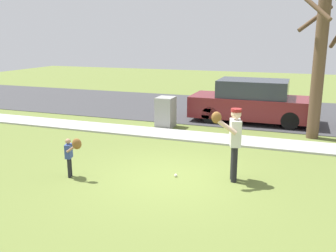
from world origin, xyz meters
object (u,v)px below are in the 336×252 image
(person_adult, at_px, (233,137))
(person_child, at_px, (71,151))
(baseball, at_px, (176,175))
(utility_cabinet, at_px, (166,112))
(parked_suv_maroon, at_px, (252,102))
(street_tree_near, at_px, (320,52))

(person_adult, relative_size, person_child, 1.71)
(baseball, bearing_deg, utility_cabinet, 113.05)
(person_adult, height_order, utility_cabinet, person_adult)
(person_child, distance_m, utility_cabinet, 5.46)
(utility_cabinet, relative_size, parked_suv_maroon, 0.24)
(person_adult, relative_size, baseball, 22.98)
(person_child, bearing_deg, person_adult, 0.38)
(person_adult, distance_m, baseball, 1.67)
(person_child, height_order, baseball, person_child)
(person_child, height_order, parked_suv_maroon, parked_suv_maroon)
(street_tree_near, bearing_deg, parked_suv_maroon, 142.58)
(person_adult, distance_m, utility_cabinet, 5.46)
(utility_cabinet, height_order, street_tree_near, street_tree_near)
(baseball, xyz_separation_m, street_tree_near, (3.12, 4.83, 2.74))
(person_child, xyz_separation_m, street_tree_near, (5.41, 5.70, 2.12))
(street_tree_near, distance_m, parked_suv_maroon, 3.41)
(baseball, relative_size, parked_suv_maroon, 0.02)
(person_child, bearing_deg, utility_cabinet, 70.00)
(baseball, distance_m, parked_suv_maroon, 6.63)
(street_tree_near, bearing_deg, person_child, -133.48)
(utility_cabinet, relative_size, street_tree_near, 0.21)
(person_adult, bearing_deg, street_tree_near, -128.13)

